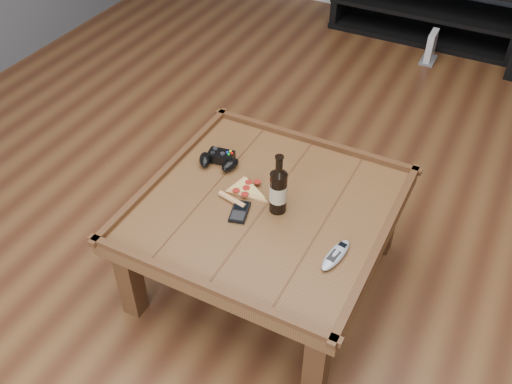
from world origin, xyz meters
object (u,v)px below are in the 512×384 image
at_px(media_console, 428,5).
at_px(smartphone, 240,212).
at_px(game_controller, 219,160).
at_px(coffee_table, 266,215).
at_px(pizza_slice, 244,191).
at_px(game_console, 431,48).
at_px(beer_bottle, 278,189).
at_px(remote_control, 336,255).

distance_m(media_console, smartphone, 2.85).
bearing_deg(game_controller, coffee_table, -34.19).
distance_m(media_console, pizza_slice, 2.73).
height_order(media_console, game_console, media_console).
xyz_separation_m(media_console, pizza_slice, (-0.12, -2.72, 0.21)).
height_order(media_console, beer_bottle, beer_bottle).
xyz_separation_m(smartphone, remote_control, (0.43, -0.05, 0.01)).
bearing_deg(pizza_slice, beer_bottle, 2.04).
relative_size(beer_bottle, game_console, 1.22).
bearing_deg(coffee_table, remote_control, -21.27).
height_order(coffee_table, remote_control, remote_control).
bearing_deg(game_controller, remote_control, -32.04).
relative_size(media_console, pizza_slice, 5.27).
distance_m(beer_bottle, game_console, 2.41).
height_order(pizza_slice, game_console, pizza_slice).
xyz_separation_m(smartphone, game_console, (0.22, 2.45, -0.36)).
relative_size(coffee_table, pizza_slice, 3.88).
distance_m(media_console, beer_bottle, 2.77).
bearing_deg(pizza_slice, game_console, 95.55).
bearing_deg(coffee_table, beer_bottle, -3.13).
bearing_deg(coffee_table, game_console, 86.36).
bearing_deg(game_controller, media_console, 74.44).
distance_m(media_console, game_console, 0.44).
distance_m(media_console, game_controller, 2.63).
bearing_deg(beer_bottle, pizza_slice, 169.97).
bearing_deg(remote_control, coffee_table, 167.04).
distance_m(game_controller, smartphone, 0.33).
xyz_separation_m(beer_bottle, remote_control, (0.30, -0.14, -0.10)).
height_order(pizza_slice, smartphone, pizza_slice).
bearing_deg(pizza_slice, smartphone, -58.32).
distance_m(pizza_slice, game_console, 2.38).
xyz_separation_m(game_controller, game_console, (0.46, 2.22, -0.37)).
height_order(coffee_table, beer_bottle, beer_bottle).
xyz_separation_m(beer_bottle, game_console, (0.10, 2.37, -0.46)).
distance_m(game_controller, pizza_slice, 0.22).
relative_size(pizza_slice, remote_control, 1.40).
distance_m(smartphone, remote_control, 0.43).
bearing_deg(media_console, remote_control, -82.95).
xyz_separation_m(coffee_table, media_console, (0.00, 2.75, -0.15)).
relative_size(smartphone, game_console, 0.60).
bearing_deg(pizza_slice, remote_control, -7.27).
bearing_deg(game_controller, game_console, 69.51).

